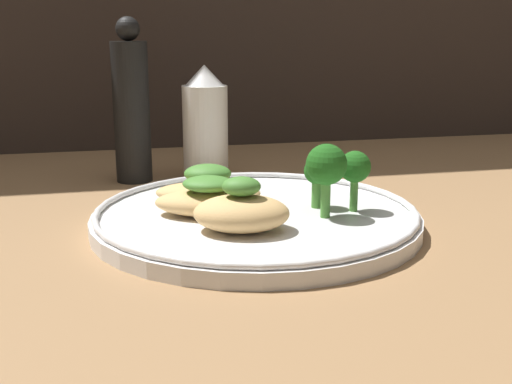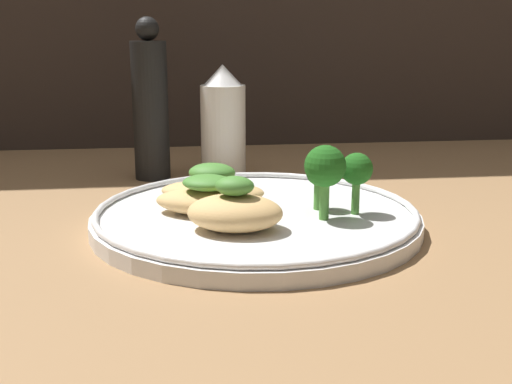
# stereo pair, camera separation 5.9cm
# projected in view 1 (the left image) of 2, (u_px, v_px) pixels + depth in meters

# --- Properties ---
(ground_plane) EXTENTS (1.80, 1.80, 0.01)m
(ground_plane) POSITION_uv_depth(u_px,v_px,m) (256.00, 232.00, 0.60)
(ground_plane) COLOR #936D47
(plate) EXTENTS (0.31, 0.31, 0.02)m
(plate) POSITION_uv_depth(u_px,v_px,m) (256.00, 217.00, 0.60)
(plate) COLOR white
(plate) RESTS_ON ground_plane
(grilled_meat_front) EXTENTS (0.09, 0.08, 0.05)m
(grilled_meat_front) POSITION_uv_depth(u_px,v_px,m) (241.00, 211.00, 0.54)
(grilled_meat_front) COLOR tan
(grilled_meat_front) RESTS_ON plate
(grilled_meat_middle) EXTENTS (0.11, 0.08, 0.04)m
(grilled_meat_middle) POSITION_uv_depth(u_px,v_px,m) (209.00, 200.00, 0.59)
(grilled_meat_middle) COLOR tan
(grilled_meat_middle) RESTS_ON plate
(grilled_meat_back) EXTENTS (0.11, 0.08, 0.04)m
(grilled_meat_back) POSITION_uv_depth(u_px,v_px,m) (208.00, 188.00, 0.63)
(grilled_meat_back) COLOR tan
(grilled_meat_back) RESTS_ON plate
(broccoli_bunch) EXTENTS (0.07, 0.06, 0.07)m
(broccoli_bunch) POSITION_uv_depth(u_px,v_px,m) (333.00, 168.00, 0.58)
(broccoli_bunch) COLOR #4C8E38
(broccoli_bunch) RESTS_ON plate
(sauce_bottle) EXTENTS (0.06, 0.06, 0.14)m
(sauce_bottle) POSITION_uv_depth(u_px,v_px,m) (205.00, 124.00, 0.79)
(sauce_bottle) COLOR white
(sauce_bottle) RESTS_ON ground_plane
(pepper_grinder) EXTENTS (0.04, 0.04, 0.19)m
(pepper_grinder) POSITION_uv_depth(u_px,v_px,m) (131.00, 107.00, 0.76)
(pepper_grinder) COLOR black
(pepper_grinder) RESTS_ON ground_plane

